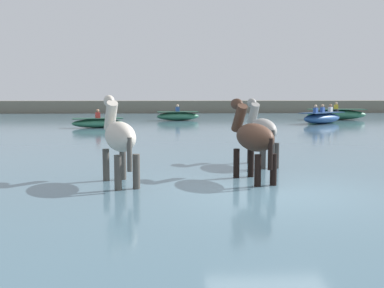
{
  "coord_description": "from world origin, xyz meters",
  "views": [
    {
      "loc": [
        -2.01,
        -8.51,
        2.18
      ],
      "look_at": [
        -1.38,
        3.74,
        0.85
      ],
      "focal_mm": 43.88,
      "sensor_mm": 36.0,
      "label": 1
    }
  ],
  "objects_px": {
    "horse_flank_grey": "(262,131)",
    "boat_near_port": "(178,116)",
    "boat_distant_west": "(322,118)",
    "horse_lead_pinto": "(119,139)",
    "boat_mid_channel": "(337,114)",
    "boat_far_inshore": "(98,123)",
    "horse_trailing_dark_bay": "(253,139)"
  },
  "relations": [
    {
      "from": "horse_flank_grey",
      "to": "boat_near_port",
      "type": "relative_size",
      "value": 0.69
    },
    {
      "from": "boat_distant_west",
      "to": "horse_lead_pinto",
      "type": "bearing_deg",
      "value": -119.24
    },
    {
      "from": "horse_flank_grey",
      "to": "boat_mid_channel",
      "type": "bearing_deg",
      "value": 65.22
    },
    {
      "from": "boat_mid_channel",
      "to": "boat_far_inshore",
      "type": "bearing_deg",
      "value": -156.33
    },
    {
      "from": "boat_mid_channel",
      "to": "boat_near_port",
      "type": "bearing_deg",
      "value": -178.31
    },
    {
      "from": "horse_flank_grey",
      "to": "boat_near_port",
      "type": "height_order",
      "value": "horse_flank_grey"
    },
    {
      "from": "boat_mid_channel",
      "to": "boat_distant_west",
      "type": "height_order",
      "value": "boat_mid_channel"
    },
    {
      "from": "boat_mid_channel",
      "to": "boat_distant_west",
      "type": "bearing_deg",
      "value": -120.25
    },
    {
      "from": "horse_lead_pinto",
      "to": "boat_mid_channel",
      "type": "xyz_separation_m",
      "value": [
        12.62,
        22.38,
        -0.55
      ]
    },
    {
      "from": "horse_lead_pinto",
      "to": "horse_trailing_dark_bay",
      "type": "xyz_separation_m",
      "value": [
        2.75,
        0.2,
        -0.05
      ]
    },
    {
      "from": "boat_far_inshore",
      "to": "boat_near_port",
      "type": "height_order",
      "value": "boat_near_port"
    },
    {
      "from": "boat_mid_channel",
      "to": "horse_lead_pinto",
      "type": "bearing_deg",
      "value": -119.42
    },
    {
      "from": "boat_near_port",
      "to": "boat_distant_west",
      "type": "distance_m",
      "value": 9.38
    },
    {
      "from": "horse_lead_pinto",
      "to": "horse_flank_grey",
      "type": "bearing_deg",
      "value": 34.77
    },
    {
      "from": "boat_far_inshore",
      "to": "boat_near_port",
      "type": "xyz_separation_m",
      "value": [
        4.39,
        6.41,
        0.04
      ]
    },
    {
      "from": "boat_mid_channel",
      "to": "boat_distant_west",
      "type": "relative_size",
      "value": 1.18
    },
    {
      "from": "horse_lead_pinto",
      "to": "boat_far_inshore",
      "type": "distance_m",
      "value": 15.9
    },
    {
      "from": "horse_lead_pinto",
      "to": "boat_near_port",
      "type": "height_order",
      "value": "horse_lead_pinto"
    },
    {
      "from": "horse_lead_pinto",
      "to": "horse_flank_grey",
      "type": "xyz_separation_m",
      "value": [
        3.37,
        2.34,
        -0.06
      ]
    },
    {
      "from": "boat_far_inshore",
      "to": "horse_lead_pinto",
      "type": "bearing_deg",
      "value": -80.08
    },
    {
      "from": "horse_trailing_dark_bay",
      "to": "horse_flank_grey",
      "type": "height_order",
      "value": "horse_trailing_dark_bay"
    },
    {
      "from": "horse_lead_pinto",
      "to": "boat_near_port",
      "type": "bearing_deg",
      "value": 85.71
    },
    {
      "from": "horse_lead_pinto",
      "to": "boat_mid_channel",
      "type": "distance_m",
      "value": 25.7
    },
    {
      "from": "horse_flank_grey",
      "to": "boat_near_port",
      "type": "bearing_deg",
      "value": 94.98
    },
    {
      "from": "horse_trailing_dark_bay",
      "to": "boat_far_inshore",
      "type": "xyz_separation_m",
      "value": [
        -5.49,
        15.45,
        -0.61
      ]
    },
    {
      "from": "horse_flank_grey",
      "to": "boat_far_inshore",
      "type": "bearing_deg",
      "value": 114.67
    },
    {
      "from": "boat_far_inshore",
      "to": "boat_near_port",
      "type": "relative_size",
      "value": 0.96
    },
    {
      "from": "horse_flank_grey",
      "to": "boat_mid_channel",
      "type": "height_order",
      "value": "horse_flank_grey"
    },
    {
      "from": "boat_distant_west",
      "to": "horse_trailing_dark_bay",
      "type": "bearing_deg",
      "value": -112.52
    },
    {
      "from": "boat_far_inshore",
      "to": "boat_mid_channel",
      "type": "height_order",
      "value": "boat_mid_channel"
    },
    {
      "from": "horse_trailing_dark_bay",
      "to": "boat_mid_channel",
      "type": "xyz_separation_m",
      "value": [
        9.87,
        22.18,
        -0.5
      ]
    },
    {
      "from": "horse_flank_grey",
      "to": "boat_near_port",
      "type": "distance_m",
      "value": 19.8
    }
  ]
}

